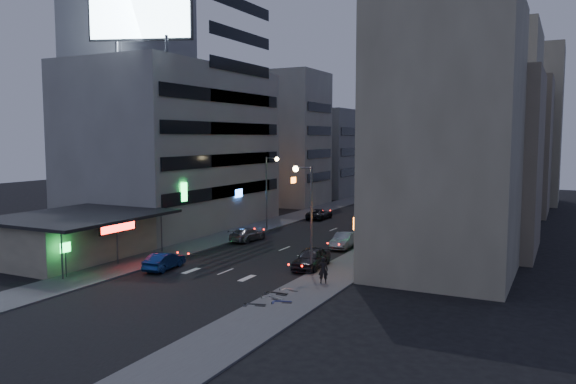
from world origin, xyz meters
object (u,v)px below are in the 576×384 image
Objects in this scene: parked_car_right_mid at (344,240)px; road_car_blue at (164,261)px; scooter_silver_b at (300,283)px; road_car_silver at (247,234)px; scooter_blue at (292,293)px; scooter_black_b at (289,285)px; person at (323,270)px; parked_car_left at (319,214)px; scooter_black_a at (267,295)px; parked_car_right_far at (391,222)px; scooter_silver_a at (284,291)px; parked_car_right_near at (311,258)px.

parked_car_right_mid is 1.08× the size of road_car_blue.
parked_car_right_mid reaches higher than scooter_silver_b.
scooter_silver_b is (12.53, -14.29, -0.04)m from road_car_silver.
scooter_black_b is (-0.91, 1.35, 0.06)m from scooter_blue.
road_car_silver is at bearing -65.80° from person.
parked_car_left reaches higher than scooter_black_a.
parked_car_right_far reaches higher than scooter_silver_b.
parked_car_right_mid is 0.79× the size of parked_car_right_far.
person is (3.39, -12.84, 0.33)m from parked_car_right_mid.
parked_car_right_far is 3.12× the size of scooter_blue.
person is (13.21, -11.91, 0.39)m from road_car_silver.
road_car_silver is 2.31× the size of scooter_black_b.
scooter_silver_a is at bearing -31.43° from scooter_black_a.
scooter_black_b is at bearing 171.13° from scooter_silver_b.
road_car_silver is 19.01m from scooter_silver_b.
road_car_silver is 17.79m from person.
road_car_silver is at bearing 51.57° from scooter_silver_a.
scooter_silver_a is at bearing 58.03° from scooter_blue.
person is 3.62m from scooter_black_b.
scooter_blue is at bearing -86.37° from scooter_silver_a.
scooter_black_a is 1.50m from scooter_silver_a.
parked_car_right_mid is at bearing 14.21° from scooter_silver_b.
scooter_blue is 1.07× the size of scooter_silver_b.
parked_car_left reaches higher than scooter_silver_a.
parked_car_left is at bearing 108.12° from parked_car_right_near.
parked_car_right_mid is at bearing -171.82° from road_car_silver.
parked_car_left is (-10.05, 24.80, -0.19)m from parked_car_right_near.
road_car_silver is 21.31m from scooter_blue.
person is (12.86, 1.32, 0.38)m from road_car_blue.
scooter_silver_a reaches higher than scooter_black_a.
parked_car_right_far reaches higher than parked_car_right_mid.
road_car_blue is at bearing -127.25° from parked_car_right_mid.
person is at bearing -24.58° from scooter_black_a.
parked_car_right_mid reaches higher than scooter_blue.
person is 1.12× the size of scooter_silver_b.
scooter_silver_a is at bearing 58.05° from person.
road_car_silver is at bearing -178.12° from parked_car_right_mid.
scooter_blue is at bearing -82.70° from parked_car_right_mid.
parked_car_right_mid is 2.64× the size of scooter_silver_b.
scooter_blue is at bearing 131.04° from road_car_silver.
person is at bearing -16.49° from scooter_black_b.
scooter_black_a is at bearing -86.66° from parked_car_right_mid.
parked_car_right_mid reaches higher than scooter_black_a.
road_car_blue reaches higher than road_car_silver.
parked_car_right_far reaches higher than road_car_blue.
parked_car_right_mid is 2.48× the size of scooter_blue.
scooter_black_a is at bearing -92.31° from parked_car_right_far.
person reaches higher than scooter_silver_b.
parked_car_left is 17.02m from road_car_silver.
parked_car_right_near reaches higher than scooter_silver_b.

